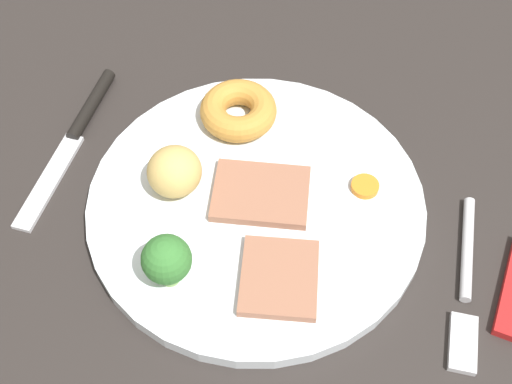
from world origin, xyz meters
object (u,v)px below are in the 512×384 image
Objects in this scene: meat_slice_under at (279,278)px; fork at (466,285)px; broccoli_floret at (167,260)px; meat_slice_main at (261,194)px; carrot_coin_front at (365,186)px; roast_potato_left at (174,172)px; knife at (77,131)px; dinner_plate at (256,204)px; yorkshire_pudding at (238,110)px.

meat_slice_under reaches higher than fork.
meat_slice_main is at bearing -114.94° from broccoli_floret.
carrot_coin_front is (-8.10, -3.35, -0.12)cm from meat_slice_main.
roast_potato_left reaches higher than meat_slice_main.
knife is at bearing -40.55° from broccoli_floret.
broccoli_floret is 18.91cm from knife.
meat_slice_main is at bearing 22.49° from carrot_coin_front.
dinner_plate is 10.48cm from broccoli_floret.
roast_potato_left reaches higher than carrot_coin_front.
fork is (-24.51, 1.58, -3.12)cm from roast_potato_left.
carrot_coin_front is 26.58cm from knife.
meat_slice_main is 8.77cm from carrot_coin_front.
meat_slice_under is at bearing 120.23° from dinner_plate.
carrot_coin_front is (-4.50, -10.43, -0.12)cm from meat_slice_under.
yorkshire_pudding reaches higher than meat_slice_main.
broccoli_floret reaches higher than roast_potato_left.
dinner_plate is 4.07× the size of yorkshire_pudding.
meat_slice_under is at bearing 66.65° from carrot_coin_front.
meat_slice_main is 18.68cm from knife.
yorkshire_pudding is 17.08cm from broccoli_floret.
yorkshire_pudding is at bearing -59.91° from meat_slice_main.
dinner_plate is 18.39cm from knife.
yorkshire_pudding is (4.42, -7.62, 0.78)cm from meat_slice_main.
roast_potato_left is 8.71cm from broccoli_floret.
carrot_coin_front is at bearing -113.35° from meat_slice_under.
meat_slice_under is 0.43× the size of fork.
yorkshire_pudding is at bearing 108.38° from knife.
meat_slice_under is at bearing -76.91° from fork.
dinner_plate is 1.52× the size of knife.
broccoli_floret reaches higher than knife.
carrot_coin_front is 0.49× the size of broccoli_floret.
meat_slice_under is 16.76cm from yorkshire_pudding.
meat_slice_under is 24.14cm from knife.
meat_slice_under is 1.37× the size of broccoli_floret.
meat_slice_main reaches higher than dinner_plate.
dinner_plate is 9.25cm from carrot_coin_front.
yorkshire_pudding is 24.30cm from fork.
carrot_coin_front is at bearing -163.53° from roast_potato_left.
roast_potato_left is at bearing 9.07° from meat_slice_main.
carrot_coin_front reaches higher than fork.
fork is at bearing 176.31° from roast_potato_left.
dinner_plate is at bearing 117.21° from yorkshire_pudding.
broccoli_floret is (-2.68, 8.25, 0.71)cm from roast_potato_left.
yorkshire_pudding reaches higher than knife.
dinner_plate is at bearing 50.86° from meat_slice_main.
meat_slice_under is 0.96× the size of yorkshire_pudding.
meat_slice_under is (-3.60, 7.07, 0.00)cm from meat_slice_main.
dinner_plate is at bearing -114.25° from broccoli_floret.
meat_slice_main is at bearing 120.09° from yorkshire_pudding.
carrot_coin_front is at bearing 90.41° from knife.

